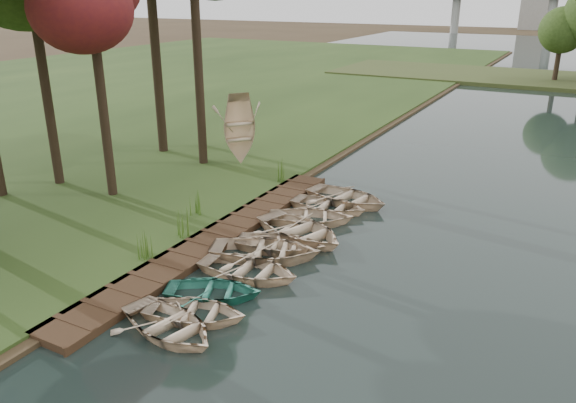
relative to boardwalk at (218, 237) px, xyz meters
The scene contains 20 objects.
ground 1.61m from the boardwalk, ahead, with size 300.00×300.00×0.00m, color #3D2F1D.
boardwalk is the anchor object (origin of this frame).
peninsula 50.91m from the boardwalk, 79.13° to the left, with size 50.00×14.00×0.45m, color #39441E.
far_trees 50.78m from the boardwalk, 82.86° to the left, with size 45.60×5.60×8.80m.
building_b 145.16m from the boardwalk, 91.34° to the left, with size 8.00×8.00×12.00m, color #A5A5A0.
rowboat_0 6.37m from the boardwalk, 67.42° to the right, with size 2.40×3.36×0.70m, color beige.
rowboat_1 5.64m from the boardwalk, 61.89° to the right, with size 2.16×3.03×0.63m, color beige.
rowboat_2 4.41m from the boardwalk, 57.10° to the right, with size 2.15×3.01×0.62m, color #308871.
rowboat_3 3.32m from the boardwalk, 37.40° to the right, with size 2.49×3.49×0.72m, color beige.
rowboat_4 2.52m from the boardwalk, 13.24° to the right, with size 2.80×3.92×0.81m, color beige.
rowboat_5 2.62m from the boardwalk, ahead, with size 2.38×3.33×0.69m, color beige.
rowboat_6 3.16m from the boardwalk, 30.15° to the left, with size 2.87×4.02×0.83m, color beige.
rowboat_7 3.96m from the boardwalk, 51.90° to the left, with size 2.49×3.48×0.72m, color beige.
rowboat_8 5.34m from the boardwalk, 62.19° to the left, with size 2.40×3.36×0.70m, color beige.
rowboat_9 6.59m from the boardwalk, 64.51° to the left, with size 2.75×3.85×0.80m, color beige.
stored_rowboat 9.38m from the boardwalk, 117.89° to the left, with size 2.71×3.79×0.79m, color beige.
reeds_0 3.27m from the boardwalk, 108.23° to the right, with size 0.60×0.60×1.09m, color #3F661E.
reeds_1 1.47m from the boardwalk, 140.74° to the right, with size 0.60×0.60×1.12m, color #3F661E.
reeds_2 2.38m from the boardwalk, 148.48° to the left, with size 0.60×0.60×0.99m, color #3F661E.
reeds_3 6.85m from the boardwalk, 98.45° to the left, with size 0.60×0.60×1.14m, color #3F661E.
Camera 1 is at (10.09, -16.06, 8.97)m, focal length 35.00 mm.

